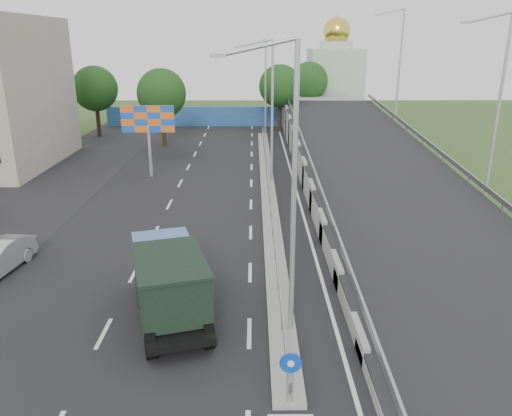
{
  "coord_description": "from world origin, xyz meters",
  "views": [
    {
      "loc": [
        -1.04,
        -9.73,
        10.16
      ],
      "look_at": [
        -0.91,
        13.81,
        2.2
      ],
      "focal_mm": 35.0,
      "sensor_mm": 36.0,
      "label": 1
    }
  ],
  "objects_px": {
    "sign_bollard": "(290,377)",
    "dump_truck": "(169,280)",
    "lamp_post_mid": "(270,105)",
    "lamp_post_near": "(288,180)",
    "billboard": "(148,123)",
    "lamp_post_far": "(264,82)",
    "church": "(334,77)"
  },
  "relations": [
    {
      "from": "church",
      "to": "billboard",
      "type": "bearing_deg",
      "value": -120.7
    },
    {
      "from": "lamp_post_near",
      "to": "dump_truck",
      "type": "relative_size",
      "value": 1.51
    },
    {
      "from": "billboard",
      "to": "dump_truck",
      "type": "height_order",
      "value": "billboard"
    },
    {
      "from": "lamp_post_far",
      "to": "church",
      "type": "relative_size",
      "value": 0.73
    },
    {
      "from": "lamp_post_near",
      "to": "billboard",
      "type": "height_order",
      "value": "lamp_post_near"
    },
    {
      "from": "lamp_post_near",
      "to": "lamp_post_far",
      "type": "relative_size",
      "value": 1.0
    },
    {
      "from": "lamp_post_far",
      "to": "lamp_post_mid",
      "type": "bearing_deg",
      "value": -90.0
    },
    {
      "from": "sign_bollard",
      "to": "lamp_post_mid",
      "type": "height_order",
      "value": "lamp_post_mid"
    },
    {
      "from": "lamp_post_near",
      "to": "lamp_post_far",
      "type": "bearing_deg",
      "value": 90.0
    },
    {
      "from": "lamp_post_far",
      "to": "lamp_post_near",
      "type": "bearing_deg",
      "value": -90.0
    },
    {
      "from": "dump_truck",
      "to": "sign_bollard",
      "type": "bearing_deg",
      "value": -66.37
    },
    {
      "from": "church",
      "to": "billboard",
      "type": "height_order",
      "value": "church"
    },
    {
      "from": "church",
      "to": "dump_truck",
      "type": "relative_size",
      "value": 2.07
    },
    {
      "from": "billboard",
      "to": "lamp_post_far",
      "type": "bearing_deg",
      "value": 63.16
    },
    {
      "from": "lamp_post_mid",
      "to": "dump_truck",
      "type": "relative_size",
      "value": 1.51
    },
    {
      "from": "dump_truck",
      "to": "lamp_post_near",
      "type": "bearing_deg",
      "value": -32.42
    },
    {
      "from": "lamp_post_near",
      "to": "lamp_post_mid",
      "type": "height_order",
      "value": "same"
    },
    {
      "from": "lamp_post_mid",
      "to": "church",
      "type": "relative_size",
      "value": 0.73
    },
    {
      "from": "sign_bollard",
      "to": "lamp_post_near",
      "type": "distance_m",
      "value": 6.12
    },
    {
      "from": "lamp_post_near",
      "to": "church",
      "type": "xyz_separation_m",
      "value": [
        9.89,
        54.0,
        -0.5
      ]
    },
    {
      "from": "lamp_post_mid",
      "to": "dump_truck",
      "type": "xyz_separation_m",
      "value": [
        -4.36,
        -18.74,
        -4.28
      ]
    },
    {
      "from": "sign_bollard",
      "to": "dump_truck",
      "type": "relative_size",
      "value": 0.25
    },
    {
      "from": "lamp_post_mid",
      "to": "dump_truck",
      "type": "bearing_deg",
      "value": -103.11
    },
    {
      "from": "lamp_post_mid",
      "to": "dump_truck",
      "type": "height_order",
      "value": "lamp_post_mid"
    },
    {
      "from": "lamp_post_near",
      "to": "lamp_post_mid",
      "type": "xyz_separation_m",
      "value": [
        0.0,
        20.0,
        0.0
      ]
    },
    {
      "from": "lamp_post_near",
      "to": "church",
      "type": "relative_size",
      "value": 0.73
    },
    {
      "from": "lamp_post_mid",
      "to": "lamp_post_far",
      "type": "xyz_separation_m",
      "value": [
        0.0,
        20.0,
        0.0
      ]
    },
    {
      "from": "lamp_post_near",
      "to": "dump_truck",
      "type": "distance_m",
      "value": 6.24
    },
    {
      "from": "dump_truck",
      "to": "lamp_post_mid",
      "type": "bearing_deg",
      "value": 60.63
    },
    {
      "from": "lamp_post_near",
      "to": "lamp_post_far",
      "type": "xyz_separation_m",
      "value": [
        0.0,
        40.0,
        0.0
      ]
    },
    {
      "from": "lamp_post_mid",
      "to": "lamp_post_far",
      "type": "distance_m",
      "value": 20.0
    },
    {
      "from": "lamp_post_near",
      "to": "dump_truck",
      "type": "bearing_deg",
      "value": 163.84
    }
  ]
}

